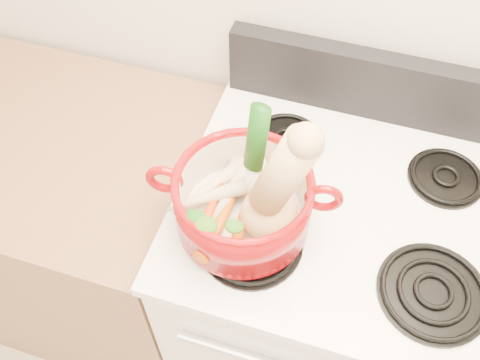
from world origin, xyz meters
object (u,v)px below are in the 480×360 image
(stove_body, at_px, (325,297))
(squash, at_px, (271,186))
(leek, at_px, (255,160))
(dutch_oven, at_px, (243,202))

(stove_body, bearing_deg, squash, -139.06)
(leek, bearing_deg, squash, -34.47)
(dutch_oven, height_order, squash, squash)
(dutch_oven, height_order, leek, leek)
(squash, bearing_deg, dutch_oven, 149.80)
(squash, xyz_separation_m, leek, (-0.05, 0.06, -0.01))
(squash, distance_m, leek, 0.08)
(squash, relative_size, leek, 1.09)
(squash, bearing_deg, leek, 116.93)
(stove_body, relative_size, dutch_oven, 3.26)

